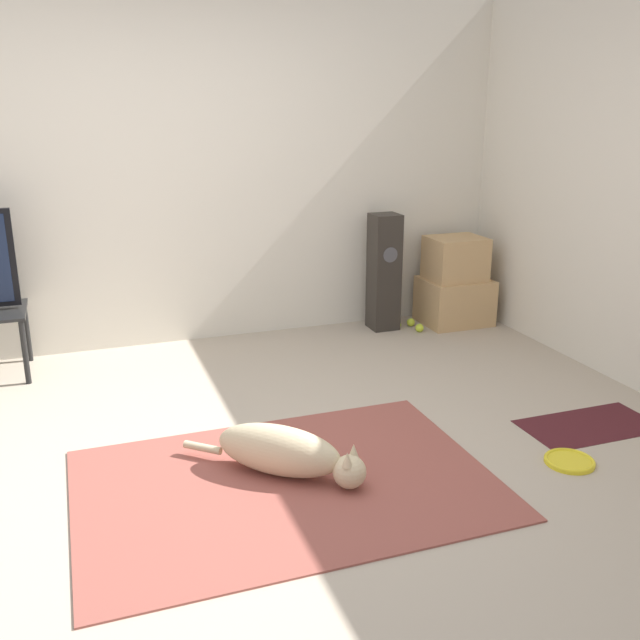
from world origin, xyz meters
TOP-DOWN VIEW (x-y plane):
  - ground_plane at (0.00, 0.00)m, footprint 12.00×12.00m
  - wall_back at (0.00, 2.10)m, footprint 8.00×0.06m
  - area_rug at (0.13, -0.24)m, footprint 1.97×1.38m
  - dog at (0.16, -0.17)m, footprint 0.77×0.69m
  - frisbee at (1.56, -0.53)m, footprint 0.25×0.25m
  - cardboard_box_lower at (2.21, 1.77)m, footprint 0.53×0.45m
  - cardboard_box_upper at (2.19, 1.77)m, footprint 0.44×0.37m
  - floor_speaker at (1.59, 1.84)m, footprint 0.22×0.22m
  - tennis_ball_by_boxes at (1.69, 1.78)m, footprint 0.07×0.07m
  - tennis_ball_near_speaker at (1.83, 1.64)m, footprint 0.07×0.07m
  - tennis_ball_loose_on_carpet at (1.83, 1.80)m, footprint 0.07×0.07m
  - door_mat at (1.95, -0.21)m, footprint 0.77×0.41m

SIDE VIEW (x-z plane):
  - ground_plane at x=0.00m, z-range 0.00..0.00m
  - door_mat at x=1.95m, z-range 0.00..0.01m
  - area_rug at x=0.13m, z-range 0.00..0.01m
  - frisbee at x=1.56m, z-range 0.00..0.03m
  - tennis_ball_by_boxes at x=1.69m, z-range 0.00..0.07m
  - tennis_ball_near_speaker at x=1.83m, z-range 0.00..0.07m
  - tennis_ball_loose_on_carpet at x=1.83m, z-range 0.00..0.07m
  - dog at x=0.16m, z-range 0.01..0.26m
  - cardboard_box_lower at x=2.21m, z-range 0.00..0.37m
  - floor_speaker at x=1.59m, z-range 0.00..0.92m
  - cardboard_box_upper at x=2.19m, z-range 0.37..0.71m
  - wall_back at x=0.00m, z-range 0.00..2.55m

